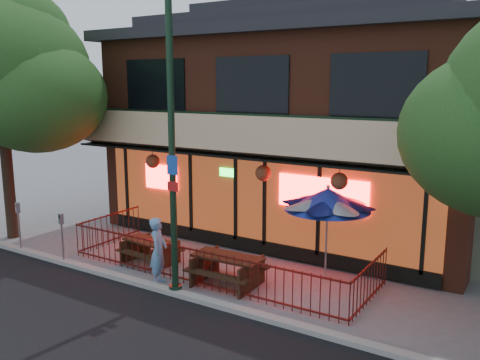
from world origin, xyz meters
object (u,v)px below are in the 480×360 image
object	(u,v)px
picnic_table_left	(150,248)
street_tree_left	(1,63)
parking_meter_far	(19,219)
street_light	(172,166)
picnic_table_right	(227,266)
pedestrian	(159,251)
patio_umbrella	(328,199)
parking_meter_near	(62,230)

from	to	relation	value
picnic_table_left	street_tree_left	bearing A→B (deg)	-175.13
picnic_table_left	parking_meter_far	size ratio (longest dim) A/B	1.09
street_light	parking_meter_far	size ratio (longest dim) A/B	4.55
street_tree_left	picnic_table_right	size ratio (longest dim) A/B	4.35
picnic_table_left	pedestrian	xyz separation A→B (m)	(1.20, -1.00, 0.42)
parking_meter_far	street_tree_left	bearing A→B (deg)	150.09
picnic_table_right	pedestrian	world-z (taller)	pedestrian
patio_umbrella	picnic_table_left	bearing A→B (deg)	-161.76
parking_meter_near	parking_meter_far	size ratio (longest dim) A/B	0.96
parking_meter_far	patio_umbrella	bearing A→B (deg)	18.32
street_light	pedestrian	bearing A→B (deg)	160.73
picnic_table_right	pedestrian	size ratio (longest dim) A/B	1.07
street_tree_left	patio_umbrella	distance (m)	10.98
parking_meter_far	picnic_table_left	bearing A→B (deg)	18.41
street_light	parking_meter_far	bearing A→B (deg)	-179.25
street_light	patio_umbrella	world-z (taller)	street_light
street_tree_left	parking_meter_far	distance (m)	4.94
street_tree_left	picnic_table_left	xyz separation A→B (m)	(5.52, 0.47, -5.22)
picnic_table_right	pedestrian	bearing A→B (deg)	-151.21
picnic_table_left	patio_umbrella	bearing A→B (deg)	18.24
street_tree_left	patio_umbrella	xyz separation A→B (m)	(10.20, 2.01, -3.53)
parking_meter_near	picnic_table_right	bearing A→B (deg)	13.82
street_tree_left	pedestrian	world-z (taller)	street_tree_left
street_light	parking_meter_near	distance (m)	4.55
picnic_table_right	parking_meter_near	xyz separation A→B (m)	(-4.80, -1.18, 0.49)
street_light	picnic_table_right	size ratio (longest dim) A/B	3.78
street_light	street_tree_left	distance (m)	7.91
parking_meter_far	pedestrian	bearing A→B (deg)	3.68
street_light	parking_meter_far	distance (m)	6.32
picnic_table_left	parking_meter_far	xyz separation A→B (m)	(-4.01, -1.34, 0.60)
patio_umbrella	street_tree_left	bearing A→B (deg)	-168.83
picnic_table_left	parking_meter_far	bearing A→B (deg)	-161.59
parking_meter_near	parking_meter_far	xyz separation A→B (m)	(-1.95, -0.00, 0.05)
street_light	pedestrian	xyz separation A→B (m)	(-0.74, 0.26, -2.28)
picnic_table_right	picnic_table_left	bearing A→B (deg)	176.74
picnic_table_right	parking_meter_far	bearing A→B (deg)	-170.08
street_tree_left	pedestrian	xyz separation A→B (m)	(6.72, -0.53, -4.80)
street_tree_left	parking_meter_far	bearing A→B (deg)	-29.91
patio_umbrella	picnic_table_right	bearing A→B (deg)	-138.88
patio_umbrella	pedestrian	world-z (taller)	patio_umbrella
picnic_table_left	pedestrian	distance (m)	1.62
pedestrian	parking_meter_far	bearing A→B (deg)	68.92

